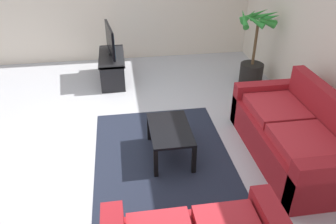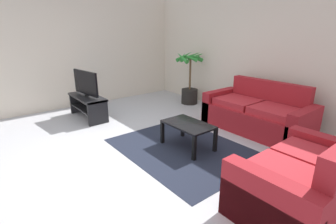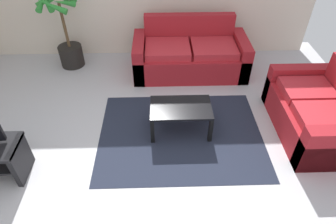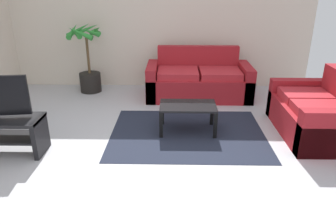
{
  "view_description": "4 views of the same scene",
  "coord_description": "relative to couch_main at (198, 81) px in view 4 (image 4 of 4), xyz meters",
  "views": [
    {
      "loc": [
        3.83,
        0.23,
        2.67
      ],
      "look_at": [
        0.19,
        0.79,
        0.47
      ],
      "focal_mm": 35.54,
      "sensor_mm": 36.0,
      "label": 1
    },
    {
      "loc": [
        3.16,
        -1.77,
        1.8
      ],
      "look_at": [
        0.34,
        0.47,
        0.62
      ],
      "focal_mm": 26.75,
      "sensor_mm": 36.0,
      "label": 2
    },
    {
      "loc": [
        0.22,
        -2.14,
        2.81
      ],
      "look_at": [
        0.3,
        0.62,
        0.45
      ],
      "focal_mm": 30.95,
      "sensor_mm": 36.0,
      "label": 3
    },
    {
      "loc": [
        0.28,
        -3.48,
        2.04
      ],
      "look_at": [
        0.2,
        0.31,
        0.48
      ],
      "focal_mm": 34.03,
      "sensor_mm": 36.0,
      "label": 4
    }
  ],
  "objects": [
    {
      "name": "couch_main",
      "position": [
        0.0,
        0.0,
        0.0
      ],
      "size": [
        1.91,
        0.9,
        0.9
      ],
      "color": "maroon",
      "rests_on": "ground"
    },
    {
      "name": "ground_plane",
      "position": [
        -0.73,
        -2.28,
        -0.3
      ],
      "size": [
        6.6,
        6.6,
        0.0
      ],
      "primitive_type": "plane",
      "color": "#B2B2B7"
    },
    {
      "name": "wall_back",
      "position": [
        -0.73,
        0.72,
        1.05
      ],
      "size": [
        6.0,
        0.06,
        2.7
      ],
      "primitive_type": "cube",
      "color": "beige",
      "rests_on": "ground"
    },
    {
      "name": "area_rug",
      "position": [
        -0.25,
        -1.61,
        -0.3
      ],
      "size": [
        2.2,
        1.7,
        0.01
      ],
      "primitive_type": "cube",
      "color": "#1E2333",
      "rests_on": "ground"
    },
    {
      "name": "potted_palm",
      "position": [
        -2.13,
        0.27,
        0.24
      ],
      "size": [
        0.72,
        0.72,
        1.32
      ],
      "color": "black",
      "rests_on": "ground"
    },
    {
      "name": "coffee_table",
      "position": [
        -0.25,
        -1.51,
        0.04
      ],
      "size": [
        0.8,
        0.5,
        0.41
      ],
      "color": "black",
      "rests_on": "ground"
    },
    {
      "name": "couch_loveseat",
      "position": [
        1.55,
        -1.57,
        -0.0
      ],
      "size": [
        0.9,
        1.47,
        0.9
      ],
      "color": "maroon",
      "rests_on": "ground"
    }
  ]
}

